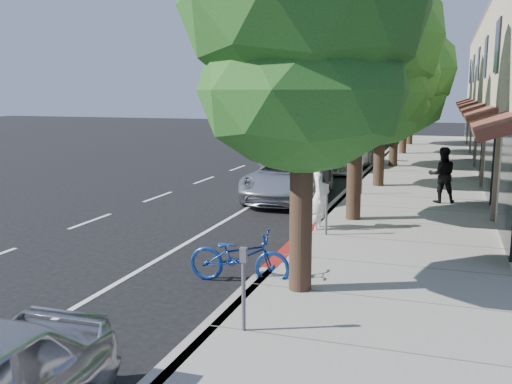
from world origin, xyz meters
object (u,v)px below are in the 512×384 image
at_px(street_tree_2, 382,77).
at_px(pedestrian, 442,175).
at_px(street_tree_1, 358,43).
at_px(cyclist, 320,196).
at_px(street_tree_5, 413,72).
at_px(dark_suv_far, 361,133).
at_px(street_tree_4, 406,71).
at_px(white_pickup, 343,153).
at_px(street_tree_0, 304,13).
at_px(silver_suv, 289,178).
at_px(dark_sedan, 308,163).
at_px(bicycle, 239,256).
at_px(street_tree_3, 397,72).

relative_size(street_tree_2, pedestrian, 3.83).
relative_size(street_tree_1, cyclist, 3.93).
bearing_deg(cyclist, street_tree_5, -4.28).
distance_m(cyclist, dark_suv_far, 24.48).
bearing_deg(street_tree_4, street_tree_2, -90.00).
bearing_deg(cyclist, white_pickup, 4.44).
height_order(street_tree_0, street_tree_2, street_tree_0).
height_order(street_tree_1, pedestrian, street_tree_1).
bearing_deg(silver_suv, street_tree_4, 76.51).
bearing_deg(street_tree_5, dark_sedan, -100.76).
relative_size(street_tree_5, white_pickup, 1.48).
bearing_deg(street_tree_5, cyclist, -91.47).
bearing_deg(street_tree_5, silver_suv, -97.31).
relative_size(street_tree_2, street_tree_4, 0.89).
distance_m(street_tree_0, white_pickup, 17.63).
distance_m(street_tree_0, bicycle, 4.58).
relative_size(street_tree_1, silver_suv, 1.47).
bearing_deg(street_tree_3, dark_suv_far, 105.74).
height_order(street_tree_1, silver_suv, street_tree_1).
height_order(street_tree_2, silver_suv, street_tree_2).
xyz_separation_m(street_tree_5, dark_suv_far, (-3.10, -1.00, -3.98)).
distance_m(street_tree_4, dark_sedan, 11.51).
height_order(dark_sedan, dark_suv_far, dark_suv_far).
bearing_deg(dark_sedan, white_pickup, 69.08).
xyz_separation_m(street_tree_3, pedestrian, (2.27, -8.75, -3.49)).
distance_m(street_tree_4, pedestrian, 15.38).
relative_size(street_tree_2, bicycle, 3.43).
distance_m(street_tree_0, cyclist, 6.10).
relative_size(bicycle, dark_suv_far, 0.36).
distance_m(silver_suv, dark_sedan, 4.63).
distance_m(street_tree_3, cyclist, 13.83).
bearing_deg(bicycle, silver_suv, 4.61).
height_order(street_tree_3, cyclist, street_tree_3).
height_order(street_tree_2, street_tree_3, street_tree_3).
bearing_deg(pedestrian, dark_suv_far, -85.91).
bearing_deg(cyclist, pedestrian, -35.17).
distance_m(street_tree_5, pedestrian, 21.23).
relative_size(street_tree_0, dark_sedan, 1.85).
bearing_deg(bicycle, cyclist, -13.18).
distance_m(street_tree_5, bicycle, 29.95).
bearing_deg(bicycle, street_tree_1, -17.54).
distance_m(white_pickup, dark_suv_far, 12.03).
height_order(street_tree_2, dark_suv_far, street_tree_2).
relative_size(street_tree_4, pedestrian, 4.31).
bearing_deg(dark_suv_far, bicycle, -80.70).
distance_m(street_tree_5, white_pickup, 13.81).
bearing_deg(pedestrian, street_tree_0, 65.08).
relative_size(street_tree_5, silver_suv, 1.53).
height_order(silver_suv, dark_sedan, silver_suv).
bearing_deg(street_tree_3, street_tree_0, -90.00).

